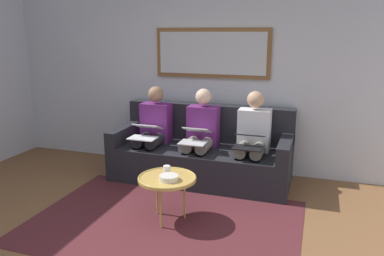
{
  "coord_description": "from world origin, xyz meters",
  "views": [
    {
      "loc": [
        -1.34,
        2.32,
        1.81
      ],
      "look_at": [
        0.0,
        -1.7,
        0.75
      ],
      "focal_mm": 35.9,
      "sensor_mm": 36.0,
      "label": 1
    }
  ],
  "objects_px": {
    "laptop_black": "(249,141)",
    "person_right": "(153,129)",
    "couch": "(202,154)",
    "framed_mirror": "(212,53)",
    "laptop_white": "(146,132)",
    "coffee_table": "(167,179)",
    "laptop_silver": "(195,136)",
    "person_left": "(253,137)",
    "cup": "(167,170)",
    "bowl": "(169,178)",
    "person_middle": "(201,133)"
  },
  "relations": [
    {
      "from": "couch",
      "to": "bowl",
      "type": "bearing_deg",
      "value": 92.53
    },
    {
      "from": "coffee_table",
      "to": "laptop_silver",
      "type": "xyz_separation_m",
      "value": [
        0.01,
        -0.92,
        0.2
      ]
    },
    {
      "from": "coffee_table",
      "to": "person_right",
      "type": "xyz_separation_m",
      "value": [
        0.65,
        -1.15,
        0.18
      ]
    },
    {
      "from": "coffee_table",
      "to": "person_right",
      "type": "height_order",
      "value": "person_right"
    },
    {
      "from": "laptop_black",
      "to": "person_right",
      "type": "relative_size",
      "value": 0.3
    },
    {
      "from": "cup",
      "to": "person_middle",
      "type": "bearing_deg",
      "value": -91.07
    },
    {
      "from": "cup",
      "to": "bowl",
      "type": "height_order",
      "value": "cup"
    },
    {
      "from": "cup",
      "to": "person_left",
      "type": "xyz_separation_m",
      "value": [
        -0.66,
        -1.07,
        0.12
      ]
    },
    {
      "from": "coffee_table",
      "to": "laptop_white",
      "type": "bearing_deg",
      "value": -54.49
    },
    {
      "from": "laptop_black",
      "to": "laptop_silver",
      "type": "xyz_separation_m",
      "value": [
        0.64,
        -0.02,
        0.0
      ]
    },
    {
      "from": "couch",
      "to": "framed_mirror",
      "type": "bearing_deg",
      "value": -90.0
    },
    {
      "from": "framed_mirror",
      "to": "laptop_black",
      "type": "height_order",
      "value": "framed_mirror"
    },
    {
      "from": "coffee_table",
      "to": "person_middle",
      "type": "relative_size",
      "value": 0.5
    },
    {
      "from": "coffee_table",
      "to": "framed_mirror",
      "type": "bearing_deg",
      "value": -89.55
    },
    {
      "from": "framed_mirror",
      "to": "bowl",
      "type": "xyz_separation_m",
      "value": [
        -0.06,
        1.67,
        -1.08
      ]
    },
    {
      "from": "couch",
      "to": "cup",
      "type": "height_order",
      "value": "couch"
    },
    {
      "from": "coffee_table",
      "to": "bowl",
      "type": "relative_size",
      "value": 3.1
    },
    {
      "from": "couch",
      "to": "laptop_black",
      "type": "bearing_deg",
      "value": 153.87
    },
    {
      "from": "person_right",
      "to": "laptop_black",
      "type": "bearing_deg",
      "value": 169.16
    },
    {
      "from": "coffee_table",
      "to": "bowl",
      "type": "distance_m",
      "value": 0.09
    },
    {
      "from": "couch",
      "to": "laptop_silver",
      "type": "height_order",
      "value": "couch"
    },
    {
      "from": "person_left",
      "to": "laptop_black",
      "type": "bearing_deg",
      "value": 90.0
    },
    {
      "from": "laptop_white",
      "to": "coffee_table",
      "type": "bearing_deg",
      "value": 125.51
    },
    {
      "from": "framed_mirror",
      "to": "laptop_silver",
      "type": "height_order",
      "value": "framed_mirror"
    },
    {
      "from": "person_middle",
      "to": "laptop_silver",
      "type": "xyz_separation_m",
      "value": [
        0.0,
        0.23,
        0.02
      ]
    },
    {
      "from": "framed_mirror",
      "to": "laptop_white",
      "type": "bearing_deg",
      "value": 47.2
    },
    {
      "from": "couch",
      "to": "laptop_silver",
      "type": "relative_size",
      "value": 5.65
    },
    {
      "from": "laptop_silver",
      "to": "person_right",
      "type": "bearing_deg",
      "value": -19.68
    },
    {
      "from": "couch",
      "to": "laptop_white",
      "type": "bearing_deg",
      "value": 25.32
    },
    {
      "from": "framed_mirror",
      "to": "laptop_white",
      "type": "xyz_separation_m",
      "value": [
        0.64,
        0.69,
        -0.92
      ]
    },
    {
      "from": "laptop_silver",
      "to": "laptop_white",
      "type": "xyz_separation_m",
      "value": [
        0.64,
        0.01,
        -0.0
      ]
    },
    {
      "from": "framed_mirror",
      "to": "laptop_white",
      "type": "height_order",
      "value": "framed_mirror"
    },
    {
      "from": "framed_mirror",
      "to": "person_left",
      "type": "height_order",
      "value": "framed_mirror"
    },
    {
      "from": "bowl",
      "to": "person_middle",
      "type": "height_order",
      "value": "person_middle"
    },
    {
      "from": "cup",
      "to": "laptop_black",
      "type": "height_order",
      "value": "laptop_black"
    },
    {
      "from": "person_left",
      "to": "laptop_white",
      "type": "relative_size",
      "value": 3.09
    },
    {
      "from": "laptop_black",
      "to": "laptop_silver",
      "type": "distance_m",
      "value": 0.64
    },
    {
      "from": "laptop_silver",
      "to": "bowl",
      "type": "bearing_deg",
      "value": 93.29
    },
    {
      "from": "bowl",
      "to": "laptop_black",
      "type": "xyz_separation_m",
      "value": [
        -0.58,
        -0.97,
        0.16
      ]
    },
    {
      "from": "framed_mirror",
      "to": "bowl",
      "type": "height_order",
      "value": "framed_mirror"
    },
    {
      "from": "framed_mirror",
      "to": "bowl",
      "type": "bearing_deg",
      "value": 91.94
    },
    {
      "from": "coffee_table",
      "to": "person_left",
      "type": "xyz_separation_m",
      "value": [
        -0.63,
        -1.15,
        0.18
      ]
    },
    {
      "from": "cup",
      "to": "bowl",
      "type": "xyz_separation_m",
      "value": [
        -0.08,
        0.14,
        -0.02
      ]
    },
    {
      "from": "couch",
      "to": "laptop_black",
      "type": "xyz_separation_m",
      "value": [
        -0.64,
        0.31,
        0.32
      ]
    },
    {
      "from": "person_left",
      "to": "person_right",
      "type": "height_order",
      "value": "same"
    },
    {
      "from": "person_left",
      "to": "laptop_white",
      "type": "xyz_separation_m",
      "value": [
        1.28,
        0.23,
        0.02
      ]
    },
    {
      "from": "coffee_table",
      "to": "person_left",
      "type": "distance_m",
      "value": 1.32
    },
    {
      "from": "framed_mirror",
      "to": "person_middle",
      "type": "relative_size",
      "value": 1.32
    },
    {
      "from": "couch",
      "to": "person_middle",
      "type": "height_order",
      "value": "person_middle"
    },
    {
      "from": "laptop_silver",
      "to": "person_right",
      "type": "distance_m",
      "value": 0.68
    }
  ]
}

